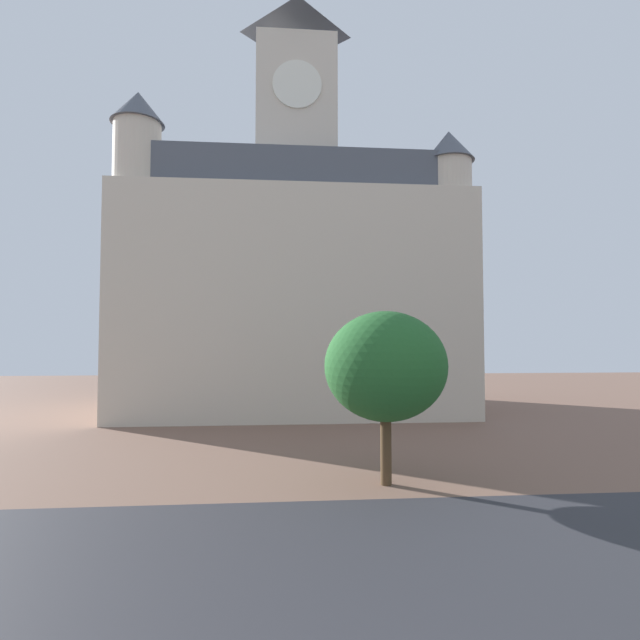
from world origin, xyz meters
TOP-DOWN VIEW (x-y plane):
  - ground_plane at (0.00, 10.00)m, footprint 120.00×120.00m
  - street_asphalt_strip at (0.00, 7.83)m, footprint 120.00×7.88m
  - landmark_building at (-0.17, 32.32)m, footprint 22.70×14.44m
  - tree_curb_far at (2.32, 13.24)m, footprint 4.14×4.14m

SIDE VIEW (x-z plane):
  - ground_plane at x=0.00m, z-range 0.00..0.00m
  - street_asphalt_strip at x=0.00m, z-range 0.00..0.00m
  - tree_curb_far at x=2.32m, z-range 1.04..6.86m
  - landmark_building at x=-0.17m, z-range -6.09..24.61m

